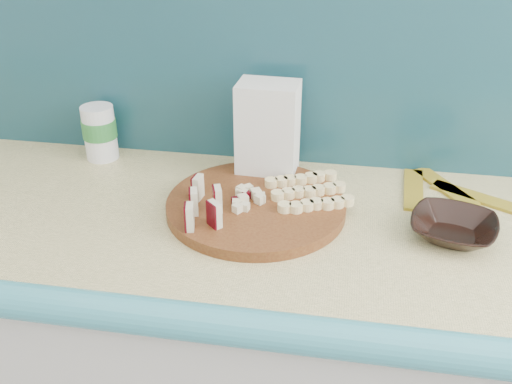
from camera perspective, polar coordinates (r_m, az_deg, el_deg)
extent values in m
cube|color=tan|center=(1.11, 2.86, -3.78)|extent=(2.20, 0.60, 0.03)
cube|color=teal|center=(0.88, 0.33, -14.32)|extent=(2.20, 0.06, 0.03)
cube|color=teal|center=(1.27, 4.84, 13.50)|extent=(2.20, 0.02, 0.50)
cylinder|color=#4C2110|center=(1.14, 0.00, -1.37)|extent=(0.47, 0.47, 0.02)
cube|color=beige|center=(1.04, -6.60, -2.50)|extent=(0.02, 0.03, 0.05)
cube|color=#40040B|center=(1.04, -7.04, -2.55)|extent=(0.02, 0.03, 0.05)
cube|color=beige|center=(1.09, -6.17, -0.96)|extent=(0.02, 0.03, 0.05)
cube|color=#40040B|center=(1.09, -6.59, -1.01)|extent=(0.02, 0.03, 0.05)
cube|color=beige|center=(1.14, -5.78, 0.45)|extent=(0.02, 0.03, 0.05)
cube|color=#40040B|center=(1.14, -6.18, 0.40)|extent=(0.02, 0.03, 0.05)
cube|color=beige|center=(1.05, -4.12, -2.21)|extent=(0.02, 0.03, 0.05)
cube|color=#40040B|center=(1.05, -4.56, -2.26)|extent=(0.02, 0.03, 0.05)
cube|color=beige|center=(1.09, -3.81, -0.69)|extent=(0.02, 0.03, 0.05)
cube|color=#40040B|center=(1.09, -4.22, -0.74)|extent=(0.02, 0.03, 0.05)
cube|color=beige|center=(1.13, -0.69, -0.57)|extent=(0.02, 0.02, 0.02)
cube|color=beige|center=(1.13, -0.50, -0.37)|extent=(0.02, 0.02, 0.02)
cube|color=#40040B|center=(1.14, -0.65, -0.11)|extent=(0.02, 0.02, 0.02)
cube|color=beige|center=(1.13, -1.11, -0.38)|extent=(0.02, 0.02, 0.02)
cube|color=beige|center=(1.14, -1.51, -0.27)|extent=(0.02, 0.02, 0.02)
cube|color=beige|center=(1.14, -2.09, -0.34)|extent=(0.02, 0.02, 0.02)
cube|color=beige|center=(1.13, -1.63, -0.61)|extent=(0.02, 0.02, 0.02)
cube|color=beige|center=(1.12, -1.89, -0.82)|extent=(0.02, 0.02, 0.02)
cube|color=#40040B|center=(1.11, -1.83, -1.14)|extent=(0.02, 0.02, 0.02)
cube|color=beige|center=(1.12, -1.16, -0.94)|extent=(0.02, 0.02, 0.02)
cube|color=beige|center=(1.11, -0.73, -1.09)|extent=(0.02, 0.02, 0.02)
cube|color=beige|center=(1.12, -0.78, -0.74)|extent=(0.02, 0.02, 0.02)
cube|color=beige|center=(1.12, -0.35, -0.70)|extent=(0.02, 0.02, 0.02)
cylinder|color=#F5DC95|center=(1.10, 2.92, -1.62)|extent=(0.03, 0.03, 0.02)
cylinder|color=#F5DC95|center=(1.10, 4.00, -1.48)|extent=(0.03, 0.03, 0.02)
cylinder|color=#F5DC95|center=(1.11, 5.06, -1.35)|extent=(0.03, 0.03, 0.02)
cylinder|color=#F5DC95|center=(1.11, 6.12, -1.22)|extent=(0.03, 0.03, 0.02)
cylinder|color=#F5DC95|center=(1.12, 7.16, -1.09)|extent=(0.03, 0.03, 0.02)
cylinder|color=#F5DC95|center=(1.13, 8.19, -0.96)|extent=(0.03, 0.03, 0.02)
cylinder|color=#F5DC95|center=(1.13, 9.20, -0.84)|extent=(0.03, 0.03, 0.02)
cylinder|color=#F5DC95|center=(1.14, 2.19, -0.27)|extent=(0.03, 0.03, 0.02)
cylinder|color=#F5DC95|center=(1.15, 3.23, -0.15)|extent=(0.03, 0.03, 0.02)
cylinder|color=#F5DC95|center=(1.15, 4.26, -0.03)|extent=(0.03, 0.03, 0.02)
cylinder|color=#F5DC95|center=(1.16, 5.27, 0.09)|extent=(0.03, 0.03, 0.02)
cylinder|color=#F5DC95|center=(1.16, 6.28, 0.20)|extent=(0.03, 0.03, 0.02)
cylinder|color=#F5DC95|center=(1.17, 7.27, 0.32)|extent=(0.03, 0.03, 0.02)
cylinder|color=#F5DC95|center=(1.18, 8.26, 0.43)|extent=(0.03, 0.03, 0.02)
cylinder|color=#F5DC95|center=(1.19, 1.51, 0.97)|extent=(0.03, 0.03, 0.02)
cylinder|color=#F5DC95|center=(1.19, 2.51, 1.08)|extent=(0.03, 0.03, 0.02)
cylinder|color=#F5DC95|center=(1.20, 3.51, 1.19)|extent=(0.03, 0.03, 0.02)
cylinder|color=#F5DC95|center=(1.20, 4.49, 1.30)|extent=(0.03, 0.03, 0.02)
cylinder|color=#F5DC95|center=(1.21, 5.46, 1.40)|extent=(0.03, 0.03, 0.02)
cylinder|color=#F5DC95|center=(1.21, 6.43, 1.51)|extent=(0.03, 0.03, 0.02)
cylinder|color=#F5DC95|center=(1.22, 7.38, 1.61)|extent=(0.03, 0.03, 0.02)
imported|color=black|center=(1.12, 19.12, -3.45)|extent=(0.19, 0.19, 0.04)
cube|color=white|center=(1.22, 1.19, 6.00)|extent=(0.13, 0.10, 0.22)
cylinder|color=white|center=(1.38, -15.34, 5.75)|extent=(0.07, 0.07, 0.13)
cylinder|color=#2E8138|center=(1.38, -15.40, 6.16)|extent=(0.08, 0.08, 0.04)
cube|color=#B19722|center=(1.26, 15.47, 0.26)|extent=(0.05, 0.18, 0.01)
cube|color=#B19722|center=(1.29, 18.36, 0.48)|extent=(0.13, 0.17, 0.01)
cube|color=#B19722|center=(1.27, 21.01, -0.44)|extent=(0.18, 0.12, 0.01)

